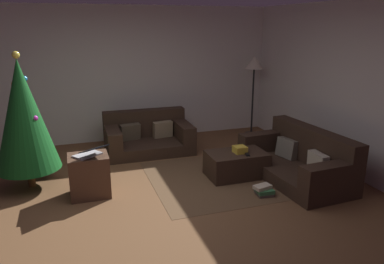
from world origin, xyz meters
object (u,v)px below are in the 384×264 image
christmas_tree (23,115)px  corner_lamp (254,69)px  tv_remote (247,154)px  ottoman (236,164)px  book_stack (264,190)px  side_table (89,175)px  laptop (90,153)px  gift_box (240,149)px  couch_left (147,136)px  couch_right (300,160)px

christmas_tree → corner_lamp: 4.45m
tv_remote → corner_lamp: size_ratio=0.10×
ottoman → book_stack: (0.08, -0.72, -0.12)m
side_table → corner_lamp: corner_lamp is taller
book_stack → christmas_tree: bearing=156.6°
ottoman → side_table: bearing=179.5°
book_stack → corner_lamp: bearing=66.1°
corner_lamp → book_stack: bearing=-113.9°
tv_remote → laptop: (-2.24, 0.11, 0.23)m
gift_box → laptop: (-2.18, -0.01, 0.19)m
couch_left → side_table: 1.99m
christmas_tree → laptop: (0.81, -0.61, -0.42)m
ottoman → tv_remote: bearing=-53.1°
laptop → couch_right: bearing=-6.4°
couch_left → christmas_tree: size_ratio=0.80×
tv_remote → gift_box: bearing=130.9°
ottoman → couch_left: bearing=121.8°
ottoman → laptop: 2.18m
couch_right → gift_box: 0.91m
couch_left → couch_right: (1.90, -2.02, 0.01)m
gift_box → book_stack: bearing=-87.2°
book_stack → corner_lamp: corner_lamp is taller
couch_right → laptop: size_ratio=3.78×
ottoman → christmas_tree: bearing=168.8°
book_stack → side_table: bearing=161.7°
couch_right → ottoman: (-0.87, 0.36, -0.09)m
side_table → laptop: laptop is taller
side_table → gift_box: bearing=-1.0°
tv_remote → christmas_tree: size_ratio=0.08×
ottoman → tv_remote: size_ratio=5.54×
couch_left → couch_right: 2.77m
couch_right → ottoman: size_ratio=2.11×
couch_right → corner_lamp: corner_lamp is taller
couch_left → gift_box: 1.99m
couch_left → gift_box: bearing=123.0°
tv_remote → couch_right: bearing=-3.0°
laptop → christmas_tree: bearing=142.9°
couch_left → christmas_tree: (-1.92, -1.07, 0.78)m
tv_remote → book_stack: tv_remote is taller
couch_left → book_stack: bearing=115.4°
gift_box → laptop: size_ratio=0.37×
gift_box → corner_lamp: 2.53m
laptop → book_stack: bearing=-17.5°
laptop → corner_lamp: bearing=30.5°
ottoman → christmas_tree: (-2.94, 0.58, 0.86)m
ottoman → laptop: size_ratio=1.79×
ottoman → book_stack: size_ratio=3.26×
gift_box → laptop: laptop is taller
corner_lamp → gift_box: bearing=-121.7°
tv_remote → corner_lamp: bearing=74.5°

